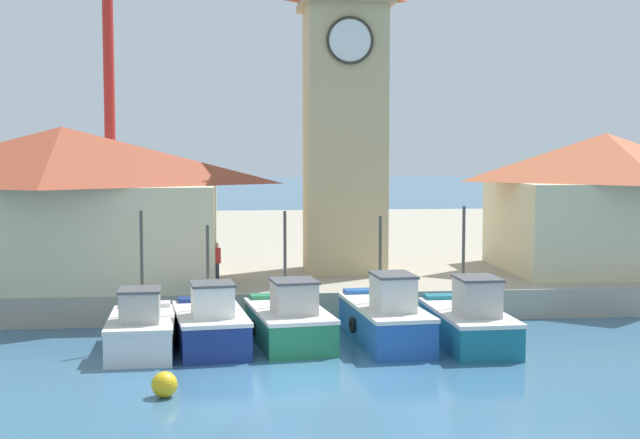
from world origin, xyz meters
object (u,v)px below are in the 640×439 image
fishing_boat_far_left (142,329)px  fishing_boat_left_inner (289,321)px  fishing_boat_left_outer (210,325)px  dock_worker_near_tower (216,263)px  warehouse_right (604,200)px  clock_tower (344,101)px  warehouse_left (64,204)px  mooring_buoy (164,385)px  port_crane_near (109,90)px  fishing_boat_center (469,322)px  fishing_boat_mid_left (386,319)px

fishing_boat_far_left → fishing_boat_left_inner: bearing=9.4°
fishing_boat_left_outer → dock_worker_near_tower: 5.65m
warehouse_right → fishing_boat_far_left: bearing=-154.8°
fishing_boat_left_inner → clock_tower: size_ratio=0.33×
warehouse_left → mooring_buoy: (4.49, -11.81, -3.75)m
port_crane_near → mooring_buoy: size_ratio=32.16×
fishing_boat_center → port_crane_near: port_crane_near is taller
warehouse_right → fishing_boat_mid_left: bearing=-142.7°
clock_tower → warehouse_right: bearing=-2.9°
warehouse_right → dock_worker_near_tower: bearing=-170.3°
dock_worker_near_tower → warehouse_right: bearing=9.7°
fishing_boat_far_left → dock_worker_near_tower: (2.17, 5.82, 1.22)m
fishing_boat_left_outer → warehouse_right: bearing=27.1°
fishing_boat_left_inner → port_crane_near: size_ratio=0.23×
fishing_boat_mid_left → fishing_boat_center: (2.53, -0.58, -0.04)m
fishing_boat_far_left → clock_tower: size_ratio=0.29×
fishing_boat_left_inner → clock_tower: 11.45m
warehouse_left → warehouse_right: bearing=4.4°
fishing_boat_far_left → port_crane_near: bearing=99.7°
fishing_boat_left_inner → warehouse_left: (-7.97, 6.12, 3.35)m
fishing_boat_left_inner → fishing_boat_mid_left: bearing=-5.5°
fishing_boat_center → fishing_boat_far_left: bearing=179.3°
fishing_boat_far_left → fishing_boat_mid_left: fishing_boat_far_left is taller
fishing_boat_far_left → fishing_boat_left_outer: bearing=8.3°
fishing_boat_left_outer → fishing_boat_left_inner: (2.46, 0.45, -0.01)m
warehouse_right → port_crane_near: size_ratio=0.42×
warehouse_right → port_crane_near: (-21.62, 11.77, 5.08)m
port_crane_near → fishing_boat_left_inner: bearing=-67.8°
fishing_boat_center → clock_tower: bearing=106.6°
fishing_boat_far_left → clock_tower: (7.34, 9.10, 7.32)m
fishing_boat_left_inner → fishing_boat_mid_left: size_ratio=0.90×
fishing_boat_far_left → dock_worker_near_tower: 6.33m
port_crane_near → mooring_buoy: port_crane_near is taller
fishing_boat_center → warehouse_left: (-13.54, 6.99, 3.32)m
fishing_boat_left_outer → warehouse_left: bearing=130.0°
clock_tower → fishing_boat_center: bearing=-73.4°
fishing_boat_center → fishing_boat_left_outer: bearing=177.0°
fishing_boat_left_inner → warehouse_right: size_ratio=0.56×
mooring_buoy → fishing_boat_far_left: bearing=101.7°
fishing_boat_left_outer → dock_worker_near_tower: size_ratio=2.81×
clock_tower → dock_worker_near_tower: bearing=-147.6°
clock_tower → warehouse_right: (10.82, -0.56, -4.04)m
fishing_boat_mid_left → fishing_boat_left_inner: bearing=174.5°
fishing_boat_far_left → port_crane_near: 22.24m
fishing_boat_mid_left → warehouse_left: 13.16m
fishing_boat_mid_left → dock_worker_near_tower: 7.68m
fishing_boat_mid_left → clock_tower: (-0.21, 8.65, 7.23)m
fishing_boat_mid_left → warehouse_right: bearing=37.3°
clock_tower → port_crane_near: bearing=133.9°
clock_tower → fishing_boat_left_inner: bearing=-108.7°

